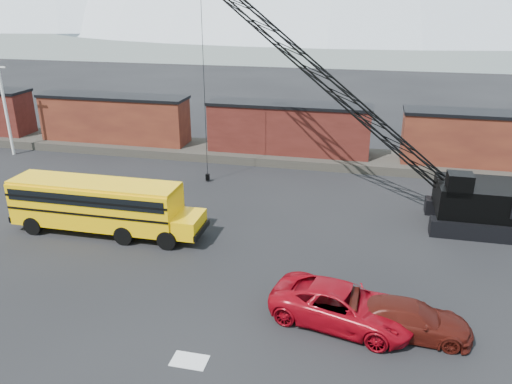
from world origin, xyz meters
TOP-DOWN VIEW (x-y plane):
  - ground at (0.00, 0.00)m, footprint 160.00×160.00m
  - gravel_berm at (0.00, 22.00)m, footprint 120.00×5.00m
  - boxcar_west_near at (-16.00, 22.00)m, footprint 13.70×3.10m
  - boxcar_mid at (0.00, 22.00)m, footprint 13.70×3.10m
  - boxcar_east_near at (16.00, 22.00)m, footprint 13.70×3.10m
  - utility_pole at (-24.00, 18.00)m, footprint 1.40×0.24m
  - snow_patch at (0.50, -4.00)m, footprint 1.40×0.90m
  - school_bus at (-8.29, 5.52)m, footprint 11.65×2.65m
  - red_pickup at (6.07, -0.21)m, footprint 6.62×4.09m
  - maroon_suv at (8.84, -0.37)m, footprint 5.05×2.22m
  - crawler_crane at (3.49, 13.28)m, footprint 21.54×6.56m

SIDE VIEW (x-z plane):
  - ground at x=0.00m, z-range 0.00..0.00m
  - snow_patch at x=0.50m, z-range 0.00..0.02m
  - gravel_berm at x=0.00m, z-range 0.00..0.70m
  - maroon_suv at x=8.84m, z-range 0.00..1.44m
  - red_pickup at x=6.07m, z-range 0.00..1.71m
  - school_bus at x=-8.29m, z-range 0.20..3.39m
  - boxcar_west_near at x=-16.00m, z-range 0.68..4.85m
  - boxcar_mid at x=0.00m, z-range 0.68..4.85m
  - boxcar_east_near at x=16.00m, z-range 0.68..4.85m
  - utility_pole at x=-24.00m, z-range 0.15..8.15m
  - crawler_crane at x=3.49m, z-range 0.73..15.95m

